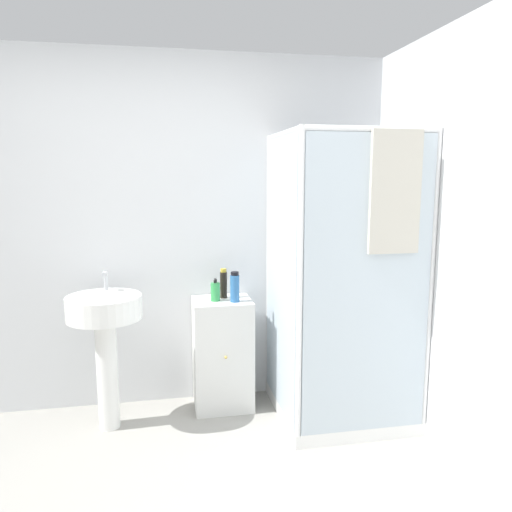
{
  "coord_description": "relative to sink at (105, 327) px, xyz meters",
  "views": [
    {
      "loc": [
        0.04,
        -1.9,
        1.66
      ],
      "look_at": [
        0.63,
        1.15,
        1.15
      ],
      "focal_mm": 35.0,
      "sensor_mm": 36.0,
      "label": 1
    }
  ],
  "objects": [
    {
      "name": "sink",
      "position": [
        0.0,
        0.0,
        0.0
      ],
      "size": [
        0.48,
        0.48,
        1.03
      ],
      "color": "white",
      "rests_on": "ground_plane"
    },
    {
      "name": "shampoo_bottle_tall_black",
      "position": [
        0.8,
        0.22,
        0.2
      ],
      "size": [
        0.05,
        0.05,
        0.21
      ],
      "color": "black",
      "rests_on": "vanity_cabinet"
    },
    {
      "name": "wall_back",
      "position": [
        0.33,
        0.38,
        0.56
      ],
      "size": [
        6.4,
        0.06,
        2.5
      ],
      "primitive_type": "cube",
      "color": "silver",
      "rests_on": "ground_plane"
    },
    {
      "name": "shower_enclosure",
      "position": [
        1.52,
        -0.17,
        -0.15
      ],
      "size": [
        0.87,
        0.9,
        1.93
      ],
      "color": "white",
      "rests_on": "ground_plane"
    },
    {
      "name": "soap_dispenser",
      "position": [
        0.73,
        0.14,
        0.17
      ],
      "size": [
        0.06,
        0.07,
        0.16
      ],
      "color": "green",
      "rests_on": "vanity_cabinet"
    },
    {
      "name": "shampoo_bottle_blue",
      "position": [
        0.86,
        0.09,
        0.2
      ],
      "size": [
        0.06,
        0.06,
        0.21
      ],
      "color": "#2D66A3",
      "rests_on": "vanity_cabinet"
    },
    {
      "name": "vanity_cabinet",
      "position": [
        0.78,
        0.16,
        -0.29
      ],
      "size": [
        0.41,
        0.38,
        0.79
      ],
      "color": "silver",
      "rests_on": "ground_plane"
    }
  ]
}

